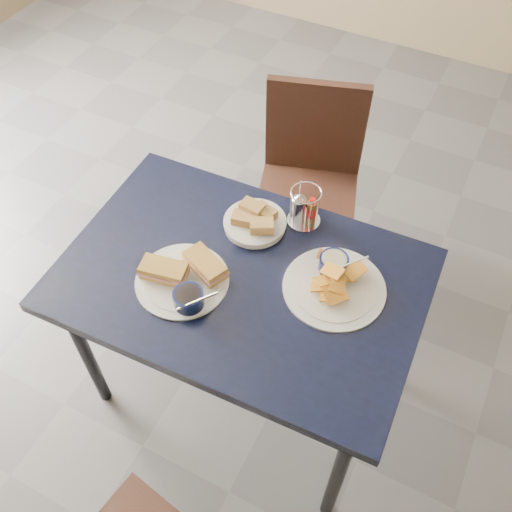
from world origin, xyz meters
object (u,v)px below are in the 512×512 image
at_px(dining_table, 242,290).
at_px(sandwich_plate, 184,278).
at_px(chair_far, 316,172).
at_px(plantain_plate, 334,280).
at_px(condiment_caddy, 303,208).
at_px(bread_basket, 255,221).

relative_size(dining_table, sandwich_plate, 3.68).
height_order(chair_far, plantain_plate, plantain_plate).
height_order(plantain_plate, condiment_caddy, condiment_caddy).
xyz_separation_m(chair_far, sandwich_plate, (-0.07, -0.89, 0.28)).
bearing_deg(condiment_caddy, dining_table, -103.88).
xyz_separation_m(dining_table, bread_basket, (-0.05, 0.20, 0.10)).
bearing_deg(condiment_caddy, chair_far, 105.83).
distance_m(dining_table, plantain_plate, 0.30).
bearing_deg(sandwich_plate, condiment_caddy, 61.56).
distance_m(sandwich_plate, condiment_caddy, 0.45).
bearing_deg(bread_basket, plantain_plate, -17.59).
bearing_deg(chair_far, plantain_plate, -64.37).
bearing_deg(condiment_caddy, bread_basket, -143.70).
bearing_deg(dining_table, condiment_caddy, 76.12).
distance_m(sandwich_plate, bread_basket, 0.31).
bearing_deg(plantain_plate, dining_table, -158.97).
bearing_deg(sandwich_plate, chair_far, 85.21).
relative_size(chair_far, condiment_caddy, 6.37).
bearing_deg(bread_basket, dining_table, -74.80).
bearing_deg(sandwich_plate, plantain_plate, 26.36).
height_order(sandwich_plate, condiment_caddy, condiment_caddy).
bearing_deg(dining_table, sandwich_plate, -144.88).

